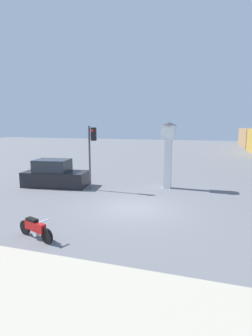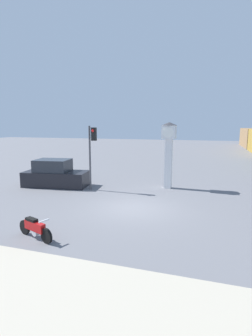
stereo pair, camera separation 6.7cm
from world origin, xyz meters
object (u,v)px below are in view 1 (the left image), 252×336
Objects in this scene: clock_tower at (168,145)px; traffic_light at (92,146)px; parked_car at (55,175)px; motorcycle at (35,228)px.

traffic_light is at bearing -155.99° from clock_tower.
clock_tower reaches higher than traffic_light.
motorcycle is at bearing -70.53° from parked_car.
parked_car is at bearing 175.43° from traffic_light.
traffic_light is at bearing -12.76° from parked_car.
traffic_light is (-1.05, 7.20, 2.37)m from motorcycle.
clock_tower is at bearing 5.34° from parked_car.
motorcycle is 0.45× the size of traffic_light.
clock_tower is 4.86m from traffic_light.
clock_tower is at bearing 24.01° from traffic_light.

